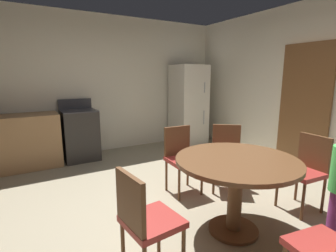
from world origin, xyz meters
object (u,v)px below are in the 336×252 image
object	(u,v)px
refrigerator	(188,105)
chair_northeast	(226,153)
chair_west	(145,218)
chair_east	(306,168)
oven_range	(80,134)
chair_north	(181,155)
dining_table	(236,174)

from	to	relation	value
refrigerator	chair_northeast	size ratio (longest dim) A/B	2.02
chair_west	chair_northeast	xyz separation A→B (m)	(1.65, 0.91, 0.00)
chair_east	chair_west	bearing A→B (deg)	5.03
oven_range	chair_west	distance (m)	3.19
oven_range	chair_northeast	xyz separation A→B (m)	(1.47, -2.28, 0.03)
refrigerator	chair_north	distance (m)	2.54
refrigerator	chair_north	bearing A→B (deg)	-126.73
dining_table	chair_east	size ratio (longest dim) A/B	1.35
oven_range	dining_table	size ratio (longest dim) A/B	0.94
refrigerator	dining_table	distance (m)	3.42
dining_table	chair_north	distance (m)	1.03
chair_east	chair_northeast	world-z (taller)	same
oven_range	dining_table	xyz separation A→B (m)	(0.84, -3.09, 0.13)
oven_range	chair_east	size ratio (longest dim) A/B	1.26
chair_northeast	oven_range	bearing A→B (deg)	-109.10
dining_table	chair_east	world-z (taller)	chair_east
dining_table	chair_west	xyz separation A→B (m)	(-1.02, -0.10, -0.10)
refrigerator	chair_west	distance (m)	4.07
oven_range	chair_north	world-z (taller)	oven_range
oven_range	chair_north	size ratio (longest dim) A/B	1.26
refrigerator	chair_north	world-z (taller)	refrigerator
chair_east	refrigerator	bearing A→B (deg)	-95.01
refrigerator	chair_north	size ratio (longest dim) A/B	2.02
oven_range	chair_northeast	size ratio (longest dim) A/B	1.26
chair_north	chair_west	bearing A→B (deg)	-41.10
refrigerator	chair_northeast	world-z (taller)	refrigerator
chair_west	dining_table	bearing A→B (deg)	0.00
chair_west	chair_northeast	size ratio (longest dim) A/B	1.00
refrigerator	chair_east	world-z (taller)	refrigerator
chair_east	chair_west	world-z (taller)	same
chair_west	chair_north	world-z (taller)	same
chair_east	chair_northeast	distance (m)	0.97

